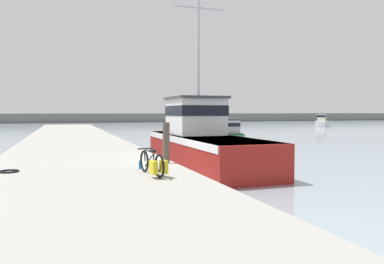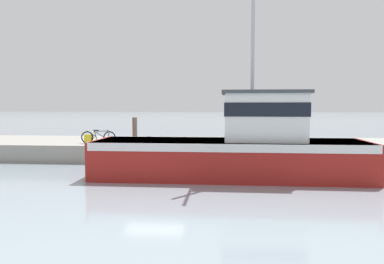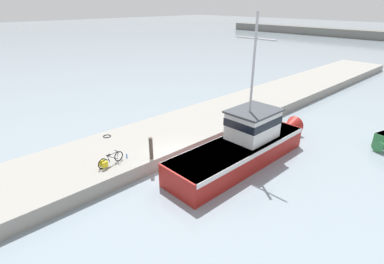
% 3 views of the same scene
% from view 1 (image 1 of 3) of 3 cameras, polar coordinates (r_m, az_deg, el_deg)
% --- Properties ---
extents(ground_plane, '(320.00, 320.00, 0.00)m').
position_cam_1_polar(ground_plane, '(13.91, -0.04, -7.33)').
color(ground_plane, '#84939E').
extents(dock_pier, '(5.77, 80.00, 0.85)m').
position_cam_1_polar(dock_pier, '(13.11, -16.46, -6.20)').
color(dock_pier, gray).
rests_on(dock_pier, ground_plane).
extents(far_shoreline, '(180.00, 5.00, 2.21)m').
position_cam_1_polar(far_shoreline, '(100.69, 1.01, 2.23)').
color(far_shoreline, slate).
rests_on(far_shoreline, ground_plane).
extents(fishing_boat_main, '(2.90, 11.96, 8.84)m').
position_cam_1_polar(fishing_boat_main, '(17.79, 1.23, -1.26)').
color(fishing_boat_main, maroon).
rests_on(fishing_boat_main, ground_plane).
extents(boat_red_outer, '(4.38, 4.22, 2.34)m').
position_cam_1_polar(boat_red_outer, '(68.34, 19.16, 1.51)').
color(boat_red_outer, silver).
rests_on(boat_red_outer, ground_plane).
extents(boat_blue_far, '(3.17, 6.24, 2.00)m').
position_cam_1_polar(boat_blue_far, '(29.88, 5.53, -0.34)').
color(boat_blue_far, '#337F47').
rests_on(boat_blue_far, ground_plane).
extents(bicycle_touring, '(0.58, 1.69, 0.67)m').
position_cam_1_polar(bicycle_touring, '(9.79, -5.83, -4.89)').
color(bicycle_touring, black).
rests_on(bicycle_touring, dock_pier).
extents(mooring_post, '(0.22, 0.22, 1.33)m').
position_cam_1_polar(mooring_post, '(12.15, -3.96, -1.65)').
color(mooring_post, '#51473D').
rests_on(mooring_post, dock_pier).
extents(hose_coil, '(0.53, 0.53, 0.05)m').
position_cam_1_polar(hose_coil, '(11.53, -26.12, -5.39)').
color(hose_coil, black).
rests_on(hose_coil, dock_pier).
extents(water_bottle_on_curb, '(0.07, 0.07, 0.25)m').
position_cam_1_polar(water_bottle_on_curb, '(10.99, -7.94, -4.99)').
color(water_bottle_on_curb, blue).
rests_on(water_bottle_on_curb, dock_pier).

